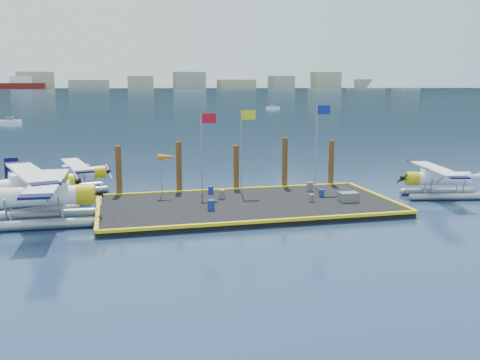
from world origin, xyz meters
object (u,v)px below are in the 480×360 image
(piling_2, at_px, (236,169))
(seaplane_b, at_px, (23,190))
(flagpole_blue, at_px, (319,134))
(seaplane_d, at_px, (440,180))
(flagpole_red, at_px, (204,141))
(drum_4, at_px, (310,187))
(piling_0, at_px, (119,173))
(windsock, at_px, (167,158))
(piling_3, at_px, (285,165))
(crate, at_px, (348,197))
(drum_3, at_px, (211,205))
(drum_0, at_px, (222,194))
(drum_1, at_px, (311,198))
(seaplane_c, at_px, (72,176))
(drum_2, at_px, (322,193))
(seaplane_a, at_px, (42,199))
(piling_4, at_px, (331,165))
(flagpole_yellow, at_px, (244,138))
(drum_5, at_px, (211,190))
(piling_1, at_px, (179,169))

(piling_2, bearing_deg, seaplane_b, -167.44)
(seaplane_b, relative_size, flagpole_blue, 1.62)
(seaplane_d, height_order, flagpole_red, flagpole_red)
(seaplane_d, height_order, drum_4, seaplane_d)
(seaplane_d, bearing_deg, piling_0, 88.40)
(windsock, height_order, piling_3, piling_3)
(crate, bearing_deg, drum_3, -178.66)
(drum_0, relative_size, flagpole_red, 0.11)
(windsock, bearing_deg, drum_1, -24.83)
(piling_3, bearing_deg, seaplane_d, -26.20)
(flagpole_blue, xyz_separation_m, piling_0, (-15.20, 1.60, -2.69))
(seaplane_c, distance_m, piling_3, 16.93)
(drum_2, distance_m, crate, 2.26)
(drum_0, xyz_separation_m, drum_1, (5.89, -2.44, -0.05))
(drum_3, bearing_deg, seaplane_c, 133.00)
(seaplane_a, distance_m, drum_3, 10.48)
(drum_4, relative_size, piling_4, 0.17)
(drum_2, distance_m, piling_4, 5.53)
(drum_2, height_order, flagpole_red, flagpole_red)
(flagpole_yellow, height_order, windsock, flagpole_yellow)
(seaplane_a, height_order, drum_5, seaplane_a)
(seaplane_b, xyz_separation_m, drum_4, (20.48, 0.99, -0.91))
(seaplane_a, xyz_separation_m, drum_2, (19.03, 1.84, -0.93))
(drum_0, distance_m, piling_4, 10.60)
(drum_1, distance_m, piling_0, 14.37)
(piling_0, distance_m, piling_1, 4.50)
(crate, bearing_deg, flagpole_yellow, 142.07)
(drum_4, bearing_deg, seaplane_b, -177.24)
(flagpole_red, relative_size, piling_2, 1.58)
(windsock, bearing_deg, piling_4, 6.75)
(seaplane_c, bearing_deg, piling_3, 66.89)
(piling_3, bearing_deg, drum_5, -165.92)
(drum_2, height_order, windsock, windsock)
(flagpole_yellow, bearing_deg, seaplane_d, -14.10)
(drum_3, xyz_separation_m, piling_2, (3.29, 6.76, 1.17))
(drum_4, bearing_deg, flagpole_red, 174.31)
(flagpole_yellow, xyz_separation_m, piling_3, (3.80, 1.60, -2.36))
(crate, bearing_deg, drum_2, 123.05)
(drum_1, bearing_deg, flagpole_red, 147.01)
(drum_2, bearing_deg, piling_0, 162.02)
(drum_0, height_order, piling_2, piling_2)
(piling_0, xyz_separation_m, piling_1, (4.50, 0.00, 0.10))
(seaplane_b, distance_m, piling_2, 15.60)
(seaplane_a, bearing_deg, crate, 91.85)
(flagpole_red, bearing_deg, crate, -27.88)
(seaplane_c, height_order, piling_1, piling_1)
(drum_5, xyz_separation_m, piling_2, (2.35, 1.59, 1.22))
(piling_2, bearing_deg, flagpole_red, -150.20)
(seaplane_d, distance_m, drum_3, 17.97)
(drum_1, distance_m, piling_3, 6.18)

